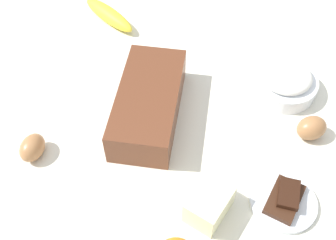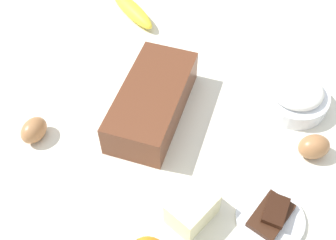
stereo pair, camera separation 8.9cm
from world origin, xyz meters
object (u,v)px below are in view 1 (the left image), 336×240
object	(u,v)px
flour_bowl	(285,81)
egg_beside_bowl	(32,148)
egg_near_butter	(312,128)
butter_block	(209,204)
banana	(109,15)
chocolate_plate	(284,201)
loaf_pan	(149,103)

from	to	relation	value
flour_bowl	egg_beside_bowl	distance (m)	0.58
flour_bowl	egg_near_butter	distance (m)	0.14
egg_beside_bowl	butter_block	bearing A→B (deg)	-88.10
banana	butter_block	world-z (taller)	butter_block
flour_bowl	egg_near_butter	world-z (taller)	flour_bowl
flour_bowl	butter_block	world-z (taller)	flour_bowl
flour_bowl	banana	size ratio (longest dim) A/B	0.81
butter_block	egg_near_butter	size ratio (longest dim) A/B	1.35
butter_block	chocolate_plate	world-z (taller)	butter_block
egg_near_butter	chocolate_plate	bearing A→B (deg)	175.18
egg_near_butter	butter_block	bearing A→B (deg)	150.55
butter_block	egg_beside_bowl	bearing A→B (deg)	91.90
loaf_pan	banana	size ratio (longest dim) A/B	1.59
loaf_pan	egg_beside_bowl	world-z (taller)	loaf_pan
banana	egg_near_butter	distance (m)	0.62
butter_block	chocolate_plate	bearing A→B (deg)	-60.75
loaf_pan	chocolate_plate	distance (m)	0.35
egg_near_butter	egg_beside_bowl	xyz separation A→B (m)	(-0.27, 0.53, -0.00)
loaf_pan	butter_block	bearing A→B (deg)	-144.81
banana	flour_bowl	bearing A→B (deg)	-98.94
butter_block	chocolate_plate	distance (m)	0.15
banana	butter_block	size ratio (longest dim) A/B	2.11
loaf_pan	butter_block	xyz separation A→B (m)	(-0.18, -0.20, -0.01)
butter_block	chocolate_plate	size ratio (longest dim) A/B	0.69
butter_block	loaf_pan	bearing A→B (deg)	48.66
egg_beside_bowl	chocolate_plate	world-z (taller)	egg_beside_bowl
banana	egg_near_butter	size ratio (longest dim) A/B	2.85
loaf_pan	butter_block	size ratio (longest dim) A/B	3.36
loaf_pan	egg_beside_bowl	size ratio (longest dim) A/B	4.59
banana	egg_near_butter	world-z (taller)	egg_near_butter
loaf_pan	flour_bowl	world-z (taller)	loaf_pan
butter_block	egg_beside_bowl	distance (m)	0.38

